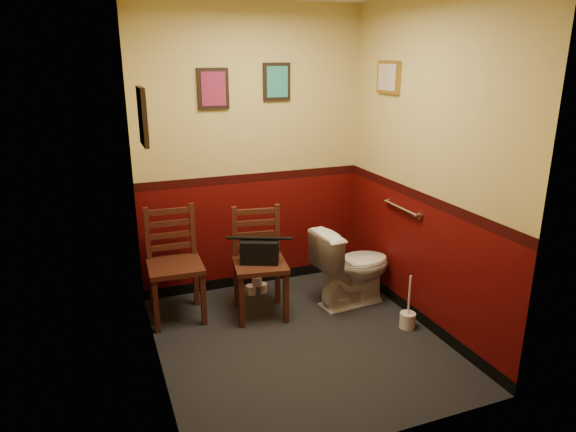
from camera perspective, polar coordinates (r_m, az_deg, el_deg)
The scene contains 16 objects.
floor at distance 4.32m, azimuth 1.24°, elevation -13.72°, with size 2.20×2.40×0.00m, color black.
wall_back at distance 4.91m, azimuth -4.05°, elevation 7.01°, with size 2.20×2.70×0.00m, color #490706.
wall_front at distance 2.77m, azimuth 10.92°, elevation -1.46°, with size 2.20×2.70×0.00m, color #490706.
wall_left at distance 3.54m, azimuth -15.33°, elevation 2.34°, with size 2.40×2.70×0.00m, color #490706.
wall_right at distance 4.33m, azimuth 14.98°, elevation 5.08°, with size 2.40×2.70×0.00m, color #490706.
grab_bar at distance 4.61m, azimuth 12.48°, elevation 0.85°, with size 0.05×0.56×0.06m.
framed_print_back_a at distance 4.72m, azimuth -8.31°, elevation 13.82°, with size 0.28×0.04×0.36m.
framed_print_back_b at distance 4.89m, azimuth -1.26°, elevation 14.69°, with size 0.26×0.04×0.34m.
framed_print_left at distance 3.55m, azimuth -15.83°, elevation 10.59°, with size 0.04×0.30×0.38m.
framed_print_right at distance 4.73m, azimuth 11.09°, elevation 14.90°, with size 0.04×0.34×0.28m.
toilet at distance 4.80m, azimuth 7.17°, elevation -5.61°, with size 0.42×0.75×0.73m, color white.
toilet_brush at distance 4.59m, azimuth 13.14°, elevation -11.10°, with size 0.13×0.13×0.48m.
chair_left at distance 4.59m, azimuth -12.50°, elevation -5.26°, with size 0.48×0.48×0.99m.
chair_right at distance 4.55m, azimuth -3.22°, elevation -5.19°, with size 0.52×0.52×0.96m.
handbag at distance 4.47m, azimuth -3.16°, elevation -3.92°, with size 0.36×0.28×0.24m.
tp_stack at distance 5.07m, azimuth -3.49°, elevation -7.79°, with size 0.21×0.11×0.18m.
Camera 1 is at (-1.42, -3.41, 2.23)m, focal length 32.00 mm.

